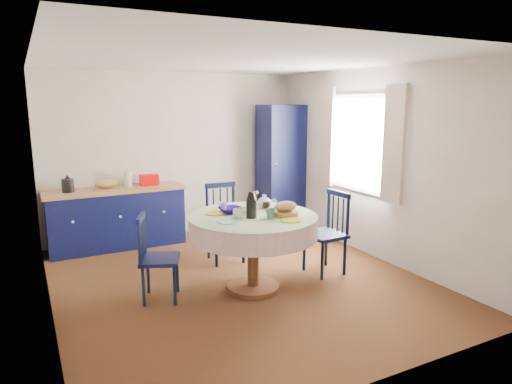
% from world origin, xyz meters
% --- Properties ---
extents(floor, '(4.50, 4.50, 0.00)m').
position_xyz_m(floor, '(0.00, 0.00, 0.00)').
color(floor, black).
rests_on(floor, ground).
extents(ceiling, '(4.50, 4.50, 0.00)m').
position_xyz_m(ceiling, '(0.00, 0.00, 2.50)').
color(ceiling, white).
rests_on(ceiling, wall_back).
extents(wall_back, '(4.00, 0.02, 2.50)m').
position_xyz_m(wall_back, '(0.00, 2.25, 1.25)').
color(wall_back, beige).
rests_on(wall_back, floor).
extents(wall_left, '(0.02, 4.50, 2.50)m').
position_xyz_m(wall_left, '(-2.00, 0.00, 1.25)').
color(wall_left, beige).
rests_on(wall_left, floor).
extents(wall_right, '(0.02, 4.50, 2.50)m').
position_xyz_m(wall_right, '(2.00, 0.00, 1.25)').
color(wall_right, beige).
rests_on(wall_right, floor).
extents(window, '(0.10, 1.74, 1.45)m').
position_xyz_m(window, '(1.95, 0.30, 1.52)').
color(window, white).
rests_on(window, wall_right).
extents(kitchen_counter, '(1.92, 0.60, 1.10)m').
position_xyz_m(kitchen_counter, '(-1.00, 1.96, 0.44)').
color(kitchen_counter, black).
rests_on(kitchen_counter, floor).
extents(pantry_cabinet, '(0.73, 0.54, 2.01)m').
position_xyz_m(pantry_cabinet, '(1.66, 1.85, 1.00)').
color(pantry_cabinet, black).
rests_on(pantry_cabinet, floor).
extents(dining_table, '(1.40, 1.40, 1.13)m').
position_xyz_m(dining_table, '(0.05, -0.30, 0.72)').
color(dining_table, '#4F2916').
rests_on(dining_table, floor).
extents(chair_left, '(0.52, 0.53, 0.92)m').
position_xyz_m(chair_left, '(-0.98, -0.06, 0.47)').
color(chair_left, black).
rests_on(chair_left, floor).
extents(chair_far, '(0.49, 0.47, 1.01)m').
position_xyz_m(chair_far, '(0.15, 0.75, 0.51)').
color(chair_far, black).
rests_on(chair_far, floor).
extents(chair_right, '(0.44, 0.46, 1.00)m').
position_xyz_m(chair_right, '(1.09, -0.24, 0.51)').
color(chair_right, black).
rests_on(chair_right, floor).
extents(mug_a, '(0.12, 0.12, 0.10)m').
position_xyz_m(mug_a, '(-0.14, -0.31, 0.90)').
color(mug_a, silver).
rests_on(mug_a, dining_table).
extents(mug_b, '(0.11, 0.11, 0.10)m').
position_xyz_m(mug_b, '(0.15, -0.49, 0.90)').
color(mug_b, '#2E6A5B').
rests_on(mug_b, dining_table).
extents(mug_c, '(0.11, 0.11, 0.09)m').
position_xyz_m(mug_c, '(0.32, -0.07, 0.90)').
color(mug_c, black).
rests_on(mug_c, dining_table).
extents(mug_d, '(0.11, 0.11, 0.10)m').
position_xyz_m(mug_d, '(-0.17, 0.03, 0.90)').
color(mug_d, silver).
rests_on(mug_d, dining_table).
extents(cobalt_bowl, '(0.26, 0.26, 0.06)m').
position_xyz_m(cobalt_bowl, '(-0.13, -0.08, 0.88)').
color(cobalt_bowl, '#180773').
rests_on(cobalt_bowl, dining_table).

